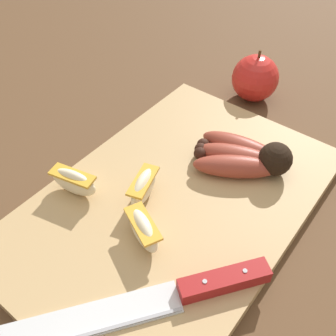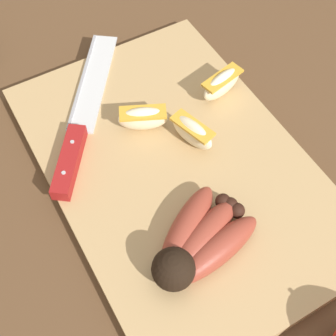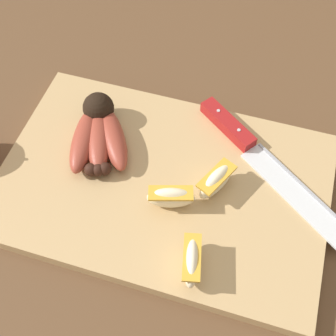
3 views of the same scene
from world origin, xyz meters
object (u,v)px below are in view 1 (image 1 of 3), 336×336
Objects in this scene: apple_wedge_far at (143,229)px; banana_bunch at (244,157)px; apple_wedge_near at (143,187)px; chefs_knife at (181,294)px; apple_wedge_middle at (74,182)px; whole_apple at (255,78)px.

banana_bunch is at bearing -9.55° from apple_wedge_far.
banana_bunch reaches higher than apple_wedge_near.
apple_wedge_near is (0.08, 0.12, 0.01)m from chefs_knife.
apple_wedge_far is (-0.05, -0.04, -0.00)m from apple_wedge_near.
banana_bunch is 0.23m from apple_wedge_middle.
whole_apple is at bearing 8.39° from apple_wedge_far.
apple_wedge_far is at bearing 67.61° from chefs_knife.
chefs_knife is 3.59× the size of apple_wedge_middle.
apple_wedge_near is 0.98× the size of apple_wedge_far.
whole_apple is (0.36, -0.06, -0.00)m from apple_wedge_middle.
apple_wedge_near is at bearing 150.76° from banana_bunch.
banana_bunch is 0.18m from apple_wedge_far.
whole_apple is (0.31, 0.01, 0.00)m from apple_wedge_near.
apple_wedge_middle reaches higher than chefs_knife.
apple_wedge_middle is (-0.18, 0.15, 0.00)m from banana_bunch.
banana_bunch is 0.20m from whole_apple.
apple_wedge_near is 0.97× the size of apple_wedge_middle.
apple_wedge_far reaches higher than chefs_knife.
apple_wedge_middle reaches higher than apple_wedge_near.
apple_wedge_middle is at bearing 122.68° from apple_wedge_near.
apple_wedge_far is at bearing 170.45° from banana_bunch.
whole_apple is (0.36, 0.05, 0.00)m from apple_wedge_far.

